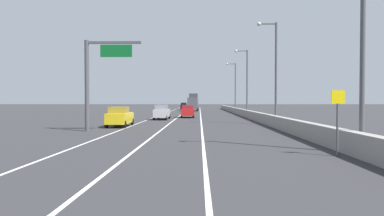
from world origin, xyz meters
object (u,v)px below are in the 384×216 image
at_px(car_silver_1, 162,112).
at_px(lamp_post_right_near, 358,25).
at_px(lamp_post_right_fourth, 234,84).
at_px(car_red_0, 188,111).
at_px(overhead_sign_gantry, 96,74).
at_px(speed_advisory_sign, 338,118).
at_px(car_black_2, 184,106).
at_px(car_yellow_3, 120,117).
at_px(box_truck, 193,103).
at_px(lamp_post_right_second, 274,66).
at_px(lamp_post_right_third, 246,78).

bearing_deg(car_silver_1, lamp_post_right_near, -65.72).
bearing_deg(lamp_post_right_fourth, car_red_0, -112.29).
height_order(overhead_sign_gantry, speed_advisory_sign, overhead_sign_gantry).
bearing_deg(car_red_0, lamp_post_right_near, -74.14).
distance_m(car_silver_1, car_black_2, 53.31).
height_order(speed_advisory_sign, lamp_post_right_near, lamp_post_right_near).
relative_size(speed_advisory_sign, car_yellow_3, 0.65).
bearing_deg(overhead_sign_gantry, lamp_post_right_near, -34.26).
height_order(lamp_post_right_fourth, car_red_0, lamp_post_right_fourth).
relative_size(lamp_post_right_fourth, car_yellow_3, 2.33).
height_order(car_black_2, box_truck, box_truck).
distance_m(lamp_post_right_second, box_truck, 46.74).
height_order(lamp_post_right_third, box_truck, lamp_post_right_third).
bearing_deg(box_truck, lamp_post_right_fourth, -43.21).
bearing_deg(lamp_post_right_near, lamp_post_right_fourth, 89.90).
height_order(lamp_post_right_second, car_silver_1, lamp_post_right_second).
bearing_deg(car_red_0, car_silver_1, -123.75).
relative_size(car_silver_1, car_black_2, 1.13).
distance_m(speed_advisory_sign, car_red_0, 34.47).
height_order(overhead_sign_gantry, lamp_post_right_second, lamp_post_right_second).
bearing_deg(car_silver_1, car_red_0, 56.25).
bearing_deg(car_yellow_3, lamp_post_right_second, 10.39).
relative_size(lamp_post_right_second, car_red_0, 2.59).
bearing_deg(box_truck, car_red_0, -90.44).
bearing_deg(lamp_post_right_near, lamp_post_right_second, 89.26).
xyz_separation_m(lamp_post_right_third, car_red_0, (-9.23, -4.37, -5.19)).
height_order(car_silver_1, car_yellow_3, car_silver_1).
height_order(lamp_post_right_near, lamp_post_right_third, same).
xyz_separation_m(lamp_post_right_second, car_red_0, (-9.52, 14.14, -5.19)).
bearing_deg(overhead_sign_gantry, car_black_2, 86.79).
relative_size(overhead_sign_gantry, box_truck, 0.92).
height_order(lamp_post_right_third, lamp_post_right_fourth, same).
distance_m(lamp_post_right_second, lamp_post_right_fourth, 37.04).
height_order(lamp_post_right_near, car_silver_1, lamp_post_right_near).
xyz_separation_m(lamp_post_right_third, car_silver_1, (-12.48, -9.25, -5.15)).
relative_size(lamp_post_right_third, car_silver_1, 2.23).
relative_size(speed_advisory_sign, box_truck, 0.37).
bearing_deg(speed_advisory_sign, car_silver_1, 111.49).
xyz_separation_m(lamp_post_right_third, car_black_2, (-12.07, 44.06, -5.17)).
height_order(lamp_post_right_fourth, box_truck, lamp_post_right_fourth).
distance_m(speed_advisory_sign, box_truck, 65.46).
bearing_deg(car_yellow_3, box_truck, 82.70).
xyz_separation_m(lamp_post_right_second, car_silver_1, (-12.77, 9.27, -5.15)).
xyz_separation_m(lamp_post_right_fourth, car_black_2, (-12.22, 25.54, -5.17)).
distance_m(car_black_2, box_truck, 17.26).
distance_m(lamp_post_right_near, lamp_post_right_third, 37.04).
xyz_separation_m(lamp_post_right_near, car_yellow_3, (-15.25, 15.68, -5.16)).
height_order(speed_advisory_sign, lamp_post_right_second, lamp_post_right_second).
height_order(car_red_0, box_truck, box_truck).
height_order(lamp_post_right_near, lamp_post_right_fourth, same).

